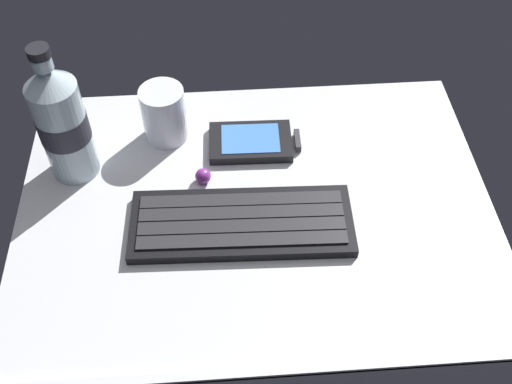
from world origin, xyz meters
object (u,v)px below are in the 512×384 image
at_px(keyboard, 242,223).
at_px(handheld_device, 255,142).
at_px(water_bottle, 62,122).
at_px(trackball_mouse, 203,176).
at_px(juice_cup, 164,116).

distance_m(keyboard, handheld_device, 0.15).
xyz_separation_m(water_bottle, trackball_mouse, (0.18, -0.04, -0.08)).
height_order(keyboard, handheld_device, keyboard).
xyz_separation_m(keyboard, water_bottle, (-0.23, 0.12, 0.08)).
bearing_deg(water_bottle, handheld_device, 6.22).
distance_m(keyboard, water_bottle, 0.27).
xyz_separation_m(keyboard, juice_cup, (-0.10, 0.18, 0.03)).
xyz_separation_m(handheld_device, trackball_mouse, (-0.08, -0.06, 0.00)).
bearing_deg(handheld_device, trackball_mouse, -139.70).
bearing_deg(handheld_device, juice_cup, 166.74).
distance_m(keyboard, juice_cup, 0.21).
height_order(keyboard, juice_cup, juice_cup).
relative_size(keyboard, juice_cup, 3.45).
bearing_deg(juice_cup, water_bottle, -155.21).
bearing_deg(water_bottle, juice_cup, 24.79).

